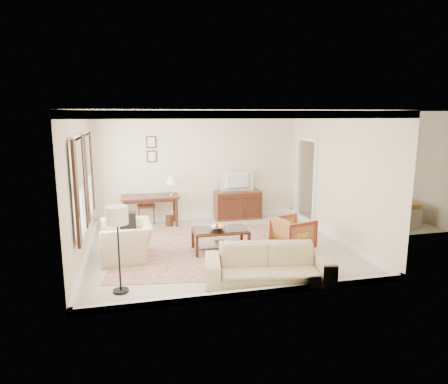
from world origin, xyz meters
name	(u,v)px	position (x,y,z in m)	size (l,w,h in m)	color
room_shell	(218,132)	(0.00, 0.00, 2.47)	(5.51, 5.01, 2.91)	beige
annex_bedroom	(372,209)	(4.49, 1.15, 0.34)	(3.00, 2.70, 2.90)	beige
window_front	(78,188)	(-2.70, -0.70, 1.55)	(0.12, 1.56, 1.80)	#CCB284
window_rear	(87,175)	(-2.70, 0.90, 1.55)	(0.12, 1.56, 1.80)	#CCB284
doorway	(306,182)	(2.71, 1.50, 1.08)	(0.10, 1.12, 2.25)	white
rug	(216,248)	(-0.07, -0.07, 0.01)	(4.11, 3.52, 0.01)	maroon
writing_desk	(150,200)	(-1.33, 2.04, 0.68)	(1.44, 0.72, 0.79)	#502516
desk_chair	(146,203)	(-1.43, 2.39, 0.53)	(0.45, 0.45, 1.05)	brown
desk_lamp	(172,185)	(-0.77, 2.04, 1.04)	(0.32, 0.32, 0.50)	silver
framed_prints	(151,149)	(-1.23, 2.47, 1.94)	(0.25, 0.04, 0.68)	#502516
sideboard	(238,205)	(1.04, 2.23, 0.39)	(1.26, 0.48, 0.77)	brown
tv	(238,175)	(1.04, 2.21, 1.21)	(0.88, 0.51, 0.12)	black
coffee_table	(220,234)	(-0.01, -0.25, 0.37)	(1.15, 0.69, 0.48)	#502516
fruit_bowl	(217,227)	(-0.10, -0.31, 0.54)	(0.42, 0.42, 0.10)	silver
book_a	(215,242)	(-0.13, -0.24, 0.19)	(0.28, 0.04, 0.38)	brown
book_b	(231,242)	(0.22, -0.27, 0.18)	(0.28, 0.03, 0.38)	brown
striped_armchair	(293,232)	(1.52, -0.48, 0.38)	(0.74, 0.69, 0.76)	maroon
club_armchair	(126,235)	(-1.92, -0.25, 0.49)	(1.12, 0.73, 0.98)	#C8B587
backpack	(128,221)	(-1.88, -0.15, 0.74)	(0.32, 0.22, 0.40)	black
sofa	(269,259)	(0.44, -1.99, 0.42)	(2.16, 0.63, 0.84)	#C8B587
floor_lamp	(117,222)	(-2.02, -1.82, 1.18)	(0.35, 0.35, 1.42)	black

